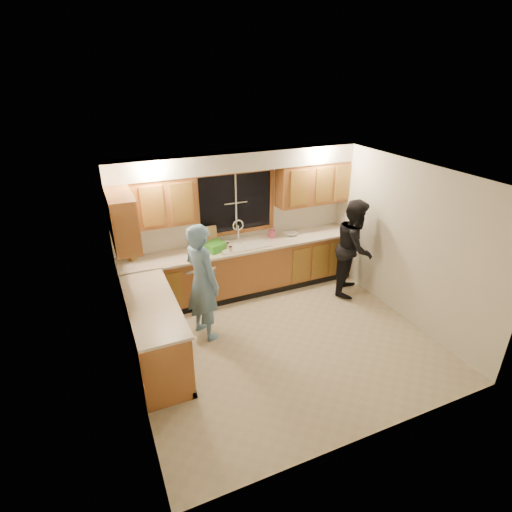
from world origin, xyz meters
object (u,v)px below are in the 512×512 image
Objects in this scene: dishwasher at (197,281)px; soap_bottle at (272,232)px; knife_block at (132,254)px; man at (202,282)px; stove at (163,357)px; dish_crate at (215,247)px; bowl at (291,234)px; woman at (354,247)px; sink at (242,248)px.

dishwasher is 1.60m from soap_bottle.
man is at bearing -88.14° from knife_block.
knife_block is at bearing 179.11° from soap_bottle.
stove is 2.99× the size of dish_crate.
knife_block is at bearing 170.64° from dishwasher.
bowl is (1.49, 0.07, -0.04)m from dish_crate.
woman is (2.82, 0.22, -0.04)m from man.
man reaches higher than bowl.
stove is 3.79m from woman.
woman is at bearing -35.63° from soap_bottle.
man reaches higher than dishwasher.
woman is (3.61, 1.08, 0.41)m from stove.
knife_block is 0.66× the size of dish_crate.
woman reaches higher than dish_crate.
dishwasher is 4.16× the size of knife_block.
soap_bottle is (0.62, 0.11, 0.16)m from sink.
man is at bearing -136.32° from sink.
dish_crate is at bearing -177.21° from bowl.
soap_bottle is (1.13, 0.13, 0.03)m from dish_crate.
knife_block is (-0.82, 1.11, 0.12)m from man.
knife_block is 0.96× the size of soap_bottle.
dish_crate reaches higher than dishwasher.
dishwasher is (-0.85, -0.01, -0.45)m from sink.
man is 8.29× the size of bowl.
man is (0.79, 0.86, 0.45)m from stove.
dishwasher is 2.80m from woman.
stove is at bearing -125.62° from dish_crate.
soap_bottle is at bearing 171.28° from bowl.
knife_block is at bearing 120.33° from woman.
soap_bottle is (1.63, 1.07, 0.12)m from man.
dish_crate is at bearing 54.38° from stove.
man is at bearing -118.01° from dish_crate.
sink is at bearing 0.99° from dishwasher.
soap_bottle is at bearing 38.64° from stove.
sink reaches higher than dishwasher.
dish_crate is at bearing 116.74° from woman.
woman is at bearing -22.39° from sink.
dish_crate is 1.39× the size of bowl.
stove is 2.05m from knife_block.
dish_crate is (0.50, 0.94, 0.09)m from man.
bowl reaches higher than stove.
soap_bottle reaches higher than stove.
woman reaches higher than soap_bottle.
knife_block is at bearing 90.85° from stove.
stove is at bearing -123.72° from knife_block.
man is 1.07m from dish_crate.
stove is (-1.80, -1.82, -0.41)m from sink.
man is 1.39m from knife_block.
soap_bottle is at bearing 9.96° from sink.
knife_block is 2.82m from bowl.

